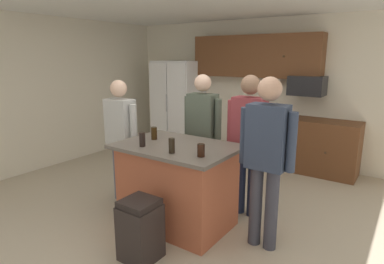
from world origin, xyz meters
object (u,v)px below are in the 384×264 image
at_px(person_guest_by_door, 248,136).
at_px(glass_short_whisky, 142,139).
at_px(kitchen_island, 177,185).
at_px(person_guest_left, 121,133).
at_px(refrigerator, 178,105).
at_px(person_host_foreground, 202,128).
at_px(microwave_over_range, 307,86).
at_px(glass_stout_tall, 154,133).
at_px(glass_dark_ale, 172,146).
at_px(glass_pilsner, 201,150).
at_px(trash_bin, 140,230).
at_px(person_elder_center, 266,152).

xyz_separation_m(person_guest_by_door, glass_short_whisky, (-0.83, -0.95, 0.04)).
relative_size(kitchen_island, person_guest_left, 0.81).
xyz_separation_m(refrigerator, person_guest_by_door, (2.53, -1.95, 0.08)).
xyz_separation_m(person_host_foreground, person_guest_by_door, (0.73, -0.12, 0.01)).
xyz_separation_m(microwave_over_range, glass_stout_tall, (-0.99, -2.71, -0.42)).
xyz_separation_m(microwave_over_range, person_guest_by_door, (-0.07, -2.07, -0.45)).
distance_m(glass_dark_ale, glass_pilsner, 0.32).
bearing_deg(glass_short_whisky, glass_pilsner, 4.35).
bearing_deg(person_host_foreground, kitchen_island, -0.00).
distance_m(person_guest_by_door, trash_bin, 1.65).
bearing_deg(trash_bin, person_guest_left, 142.97).
bearing_deg(glass_dark_ale, glass_short_whisky, 178.23).
relative_size(person_guest_left, person_guest_by_door, 0.95).
height_order(microwave_over_range, trash_bin, microwave_over_range).
height_order(glass_dark_ale, trash_bin, glass_dark_ale).
height_order(person_host_foreground, person_guest_by_door, person_guest_by_door).
bearing_deg(microwave_over_range, person_host_foreground, -112.30).
height_order(microwave_over_range, person_elder_center, person_elder_center).
bearing_deg(glass_dark_ale, refrigerator, 126.08).
bearing_deg(person_elder_center, person_guest_left, -6.69).
bearing_deg(glass_short_whisky, person_guest_left, 153.45).
xyz_separation_m(microwave_over_range, person_elder_center, (0.38, -2.62, -0.44)).
height_order(person_elder_center, glass_dark_ale, person_elder_center).
distance_m(person_host_foreground, glass_dark_ale, 1.13).
relative_size(person_host_foreground, trash_bin, 2.78).
distance_m(refrigerator, kitchen_island, 3.32).
relative_size(microwave_over_range, person_guest_left, 0.34).
xyz_separation_m(microwave_over_range, person_host_foreground, (-0.80, -1.95, -0.47)).
bearing_deg(microwave_over_range, kitchen_island, -102.75).
bearing_deg(person_elder_center, person_host_foreground, -37.15).
bearing_deg(person_guest_by_door, trash_bin, 22.09).
relative_size(refrigerator, person_guest_left, 1.12).
relative_size(kitchen_island, person_elder_center, 0.76).
distance_m(refrigerator, glass_short_whisky, 3.37).
distance_m(microwave_over_range, glass_pilsner, 3.00).
distance_m(glass_dark_ale, glass_stout_tall, 0.61).
bearing_deg(person_guest_left, refrigerator, 116.85).
relative_size(glass_short_whisky, trash_bin, 0.26).
distance_m(glass_short_whisky, glass_stout_tall, 0.32).
bearing_deg(person_host_foreground, refrigerator, -148.06).
bearing_deg(glass_pilsner, person_host_foreground, 122.23).
bearing_deg(glass_dark_ale, person_host_foreground, 106.73).
xyz_separation_m(glass_stout_tall, trash_bin, (0.49, -0.79, -0.73)).
relative_size(kitchen_island, glass_short_whisky, 8.42).
bearing_deg(glass_stout_tall, glass_pilsner, -16.78).
distance_m(kitchen_island, glass_dark_ale, 0.63).
bearing_deg(glass_dark_ale, person_guest_left, 161.78).
xyz_separation_m(kitchen_island, person_guest_by_door, (0.55, 0.68, 0.51)).
relative_size(refrigerator, glass_dark_ale, 11.81).
xyz_separation_m(microwave_over_range, kitchen_island, (-0.62, -2.76, -0.96)).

